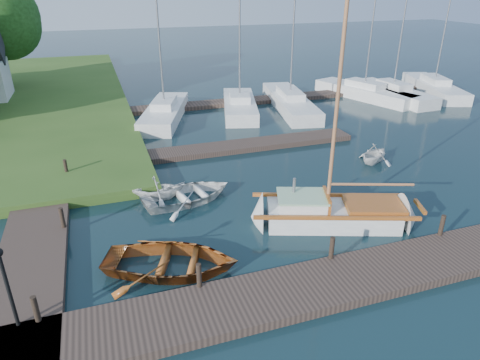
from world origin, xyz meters
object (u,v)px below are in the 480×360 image
object	(u,v)px
mooring_post_4	(62,218)
tender_a	(188,192)
mooring_post_1	(199,275)
sailboat	(336,215)
marina_boat_5	(364,91)
mooring_post_0	(36,309)
lamp_post	(5,277)
marina_boat_6	(393,92)
mooring_post_3	(442,225)
marina_boat_0	(165,111)
tender_b	(158,187)
mooring_post_5	(66,168)
dinghy	(171,259)
marina_boat_3	(290,101)
marina_boat_2	(240,104)
marina_boat_7	(434,86)
mooring_post_2	(332,248)
tender_d	(375,152)

from	to	relation	value
mooring_post_4	tender_a	xyz separation A→B (m)	(5.00, 1.13, -0.29)
mooring_post_1	mooring_post_4	distance (m)	6.40
sailboat	marina_boat_5	distance (m)	21.08
mooring_post_0	marina_boat_5	distance (m)	30.20
lamp_post	marina_boat_6	size ratio (longest dim) A/B	0.27
mooring_post_3	marina_boat_0	xyz separation A→B (m)	(-6.83, 18.73, -0.13)
tender_b	marina_boat_6	world-z (taller)	marina_boat_6
marina_boat_5	sailboat	bearing A→B (deg)	125.13
mooring_post_1	mooring_post_5	world-z (taller)	same
dinghy	mooring_post_4	bearing A→B (deg)	65.93
marina_boat_3	mooring_post_4	bearing A→B (deg)	141.58
marina_boat_6	mooring_post_4	bearing A→B (deg)	115.98
dinghy	marina_boat_2	world-z (taller)	marina_boat_2
mooring_post_1	marina_boat_6	world-z (taller)	marina_boat_6
tender_b	marina_boat_0	bearing A→B (deg)	-4.07
tender_b	marina_boat_5	distance (m)	22.66
tender_b	marina_boat_2	distance (m)	14.28
lamp_post	tender_b	world-z (taller)	lamp_post
lamp_post	marina_boat_0	world-z (taller)	marina_boat_0
marina_boat_3	marina_boat_5	bearing A→B (deg)	-72.30
mooring_post_1	sailboat	world-z (taller)	sailboat
mooring_post_1	marina_boat_0	distance (m)	18.86
mooring_post_0	mooring_post_1	size ratio (longest dim) A/B	1.00
mooring_post_3	tender_b	xyz separation A→B (m)	(-9.18, 6.78, -0.12)
marina_boat_2	marina_boat_3	bearing A→B (deg)	-77.15
mooring_post_4	mooring_post_5	world-z (taller)	same
tender_a	marina_boat_2	world-z (taller)	marina_boat_2
dinghy	marina_boat_7	world-z (taller)	marina_boat_7
sailboat	lamp_post	bearing A→B (deg)	-147.93
marina_boat_3	marina_boat_5	distance (m)	7.14
mooring_post_3	marina_boat_5	bearing A→B (deg)	63.54
mooring_post_2	marina_boat_0	distance (m)	18.88
lamp_post	marina_boat_2	bearing A→B (deg)	55.95
tender_d	marina_boat_3	distance (m)	11.22
tender_b	marina_boat_5	bearing A→B (deg)	-49.13
dinghy	mooring_post_2	bearing A→B (deg)	-84.02
marina_boat_3	marina_boat_5	xyz separation A→B (m)	(7.08, 0.88, -0.01)
mooring_post_5	tender_a	size ratio (longest dim) A/B	0.20
mooring_post_1	marina_boat_7	bearing A→B (deg)	36.89
mooring_post_4	sailboat	world-z (taller)	sailboat
mooring_post_0	dinghy	xyz separation A→B (m)	(3.91, 1.46, -0.24)
mooring_post_0	marina_boat_0	world-z (taller)	marina_boat_0
dinghy	marina_boat_2	size ratio (longest dim) A/B	0.39
dinghy	marina_boat_7	bearing A→B (deg)	-33.90
marina_boat_0	marina_boat_3	size ratio (longest dim) A/B	0.87
mooring_post_0	mooring_post_5	distance (m)	10.01
mooring_post_3	mooring_post_0	bearing A→B (deg)	180.00
marina_boat_7	mooring_post_1	bearing A→B (deg)	145.60
marina_boat_2	marina_boat_7	bearing A→B (deg)	-73.10
mooring_post_0	marina_boat_0	bearing A→B (deg)	70.40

